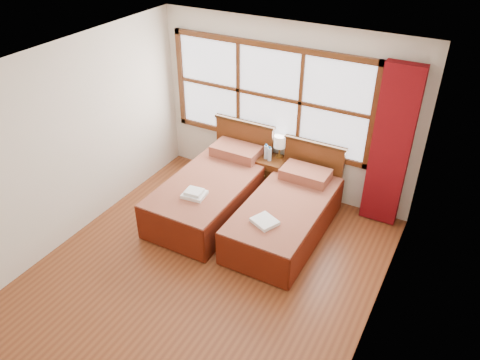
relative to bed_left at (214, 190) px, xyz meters
The scene contains 15 objects.
floor 1.38m from the bed_left, 62.87° to the right, with size 4.50×4.50×0.00m, color brown.
ceiling 2.65m from the bed_left, 62.87° to the right, with size 4.50×4.50×0.00m, color white.
wall_back 1.56m from the bed_left, 59.81° to the left, with size 4.00×4.00×0.00m, color silver.
wall_left 2.08m from the bed_left, 139.22° to the right, with size 4.50×4.50×0.00m, color silver.
wall_right 3.04m from the bed_left, 24.60° to the right, with size 4.50×4.50×0.00m, color silver.
window 1.60m from the bed_left, 70.33° to the left, with size 3.16×0.06×1.56m.
curtain 2.54m from the bed_left, 22.43° to the left, with size 0.50×0.16×2.30m, color maroon.
bed_left is the anchor object (origin of this frame).
bed_right 1.16m from the bed_left, ahead, with size 1.01×2.03×0.98m.
nightstand 0.96m from the bed_left, 56.20° to the left, with size 0.45×0.44×0.60m.
towels_left 0.61m from the bed_left, 86.22° to the right, with size 0.33×0.29×0.09m.
towels_right 1.27m from the bed_left, 27.46° to the right, with size 0.38×0.36×0.05m.
lamp 1.22m from the bed_left, 55.77° to the left, with size 0.18×0.18×0.36m.
bottle_near 0.98m from the bed_left, 59.24° to the left, with size 0.06×0.06×0.24m.
bottle_far 1.00m from the bed_left, 54.41° to the left, with size 0.06×0.06×0.23m.
Camera 1 is at (2.45, -3.61, 4.14)m, focal length 35.00 mm.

